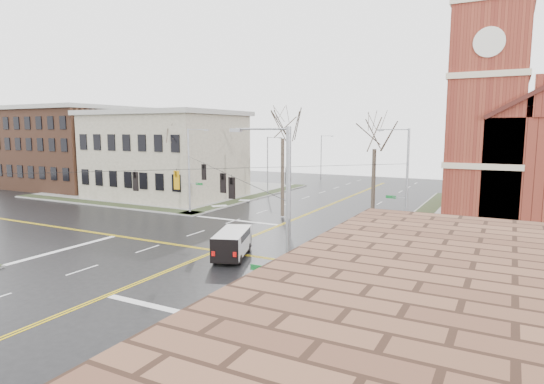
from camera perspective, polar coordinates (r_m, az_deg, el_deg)
The scene contains 18 objects.
ground at distance 34.67m, azimuth -6.93°, elevation -7.34°, with size 120.00×120.00×0.00m, color black.
sidewalks at distance 34.65m, azimuth -6.94°, elevation -7.21°, with size 80.00×80.00×0.17m.
road_markings at distance 34.67m, azimuth -6.93°, elevation -7.33°, with size 100.00×100.00×0.01m.
civic_building_a at distance 62.92m, azimuth -13.14°, elevation 4.38°, with size 18.00×14.00×11.00m, color gray.
civic_building_b at distance 78.72m, azimuth -23.29°, elevation 4.96°, with size 18.00×16.00×12.00m, color brown.
signal_pole_ne at distance 39.92m, azimuth 16.35°, elevation 1.63°, with size 2.75×0.22×9.00m.
signal_pole_nw at distance 49.63m, azimuth -10.21°, elevation 2.97°, with size 2.75×0.22×9.00m.
signal_pole_se at distance 18.23m, azimuth 1.53°, elevation -5.08°, with size 2.75×0.22×9.00m.
span_wires at distance 33.59m, azimuth -7.11°, elevation 2.93°, with size 23.02×23.02×0.03m.
traffic_signals at distance 33.12m, azimuth -7.75°, elevation 1.55°, with size 8.21×8.26×1.30m.
streetlight_north_a at distance 63.12m, azimuth -0.44°, elevation 3.66°, with size 2.30×0.20×8.00m.
streetlight_north_b at distance 81.25m, azimuth 6.28°, elevation 4.53°, with size 2.30×0.20×8.00m.
cargo_van at distance 32.76m, azimuth -4.91°, elevation -6.18°, with size 3.52×5.32×1.90m.
parked_car_a at distance 36.74m, azimuth 21.87°, elevation -6.04°, with size 1.38×3.42×1.16m, color black.
parked_car_b at distance 36.82m, azimuth 27.56°, elevation -6.22°, with size 1.40×4.03×1.33m, color black.
tree_nw_far at distance 53.68m, azimuth -11.36°, elevation 6.85°, with size 4.00×4.00×11.44m.
tree_nw_near at distance 46.46m, azimuth 1.34°, elevation 7.39°, with size 4.00×4.00×12.01m.
tree_ne at distance 42.38m, azimuth 12.75°, elevation 5.92°, with size 4.00×4.00×10.72m.
Camera 1 is at (19.19, -27.43, 9.01)m, focal length 30.00 mm.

